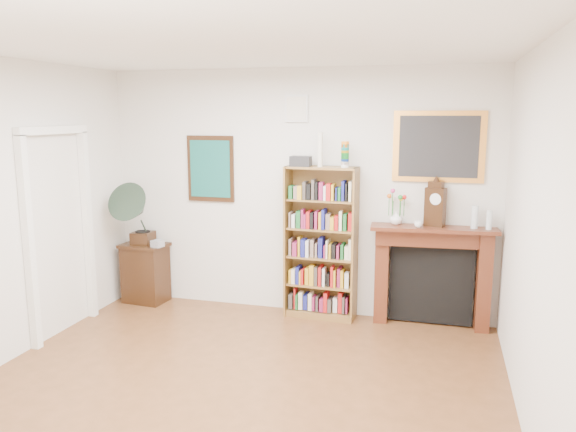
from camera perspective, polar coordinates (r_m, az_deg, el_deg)
The scene contains 15 objects.
room at distance 4.10m, azimuth -7.89°, elevation -2.32°, with size 4.51×5.01×2.81m.
door_casing at distance 6.26m, azimuth -22.24°, elevation 0.10°, with size 0.08×1.02×2.17m.
teal_poster at distance 6.73m, azimuth -7.87°, elevation 4.78°, with size 0.58×0.04×0.78m.
small_picture at distance 6.36m, azimuth 0.86°, elevation 10.87°, with size 0.26×0.04×0.30m.
gilt_painting at distance 6.16m, azimuth 15.05°, elevation 6.82°, with size 0.95×0.04×0.75m.
bookshelf at distance 6.29m, azimuth 3.36°, elevation -1.89°, with size 0.81×0.32×1.98m.
side_cabinet at distance 7.15m, azimuth -14.27°, elevation -5.61°, with size 0.54×0.39×0.73m, color black.
fireplace at distance 6.29m, azimuth 14.41°, elevation -5.09°, with size 1.34×0.41×1.11m.
gramophone at distance 6.89m, azimuth -15.20°, elevation 0.59°, with size 0.49×0.60×0.78m.
cd_stack at distance 6.86m, azimuth -13.12°, elevation -2.75°, with size 0.12×0.12×0.08m, color #B0B1BD.
mantel_clock at distance 6.13m, azimuth 14.74°, elevation 1.11°, with size 0.23×0.18×0.48m.
flower_vase at distance 6.17m, azimuth 10.92°, elevation -0.18°, with size 0.14×0.14×0.14m, color white.
teacup at distance 6.06m, azimuth 13.09°, elevation -0.82°, with size 0.08×0.08×0.07m, color white.
bottle_left at distance 6.15m, azimuth 18.43°, elevation -0.11°, with size 0.07×0.07×0.24m, color silver.
bottle_right at distance 6.14m, azimuth 19.77°, elevation -0.39°, with size 0.06×0.06×0.20m, color silver.
Camera 1 is at (1.59, -3.67, 2.29)m, focal length 35.00 mm.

